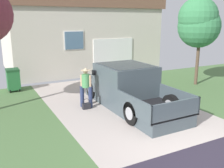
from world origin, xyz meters
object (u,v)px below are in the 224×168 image
Objects in this scene: person_with_hat at (86,86)px; handbag at (86,106)px; house_with_garage at (77,33)px; pickup_truck at (127,87)px; wheeled_trash_bin at (13,79)px; front_yard_tree at (199,23)px.

person_with_hat is 3.80× the size of handbag.
person_with_hat is at bearing -107.89° from house_with_garage.
pickup_truck is 5.88m from wheeled_trash_bin.
pickup_truck is 0.52× the size of house_with_garage.
pickup_truck is 1.79m from handbag.
handbag is 4.69m from wheeled_trash_bin.
wheeled_trash_bin is (-2.20, 4.11, 0.47)m from handbag.
house_with_garage is at bearing 72.00° from handbag.
house_with_garage is at bearing 82.10° from pickup_truck.
house_with_garage is 7.10m from wheeled_trash_bin.
front_yard_tree is at bearing 14.17° from pickup_truck.
pickup_truck reaches higher than handbag.
house_with_garage is (1.20, 9.08, 1.72)m from pickup_truck.
front_yard_tree reaches higher than wheeled_trash_bin.
house_with_garage is 9.10× the size of wheeled_trash_bin.
front_yard_tree is 9.83m from wheeled_trash_bin.
wheeled_trash_bin is (-5.05, -4.63, -1.88)m from house_with_garage.
person_with_hat is at bearing 67.90° from handbag.
person_with_hat is at bearing 159.54° from pickup_truck.
person_with_hat is at bearing -173.54° from front_yard_tree.
handbag is (-0.09, -0.23, -0.75)m from person_with_hat.
pickup_truck is at bearing -97.55° from house_with_garage.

